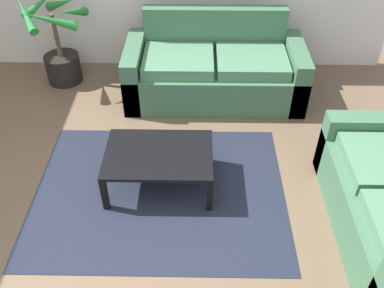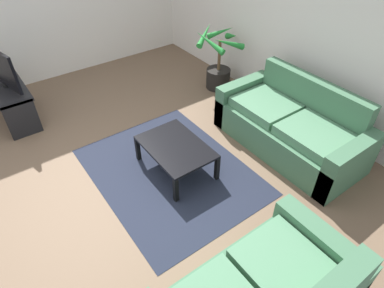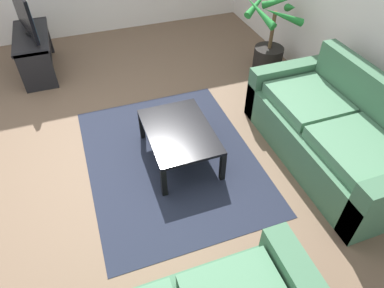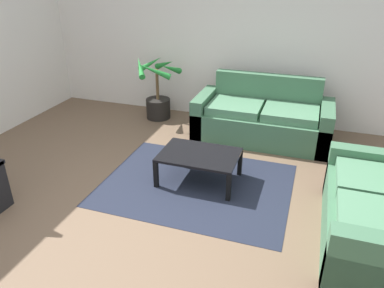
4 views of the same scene
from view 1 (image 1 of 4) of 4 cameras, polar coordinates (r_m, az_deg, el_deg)
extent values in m
plane|color=brown|center=(3.35, -11.83, -15.33)|extent=(6.60, 6.60, 0.00)
cube|color=#3F6B4C|center=(4.79, 3.04, 8.78)|extent=(1.95, 0.90, 0.42)
cube|color=#3F6B4C|center=(4.90, 3.12, 15.55)|extent=(1.59, 0.16, 0.48)
cube|color=#3F6B4C|center=(4.78, -7.76, 9.82)|extent=(0.18, 0.90, 0.62)
cube|color=#3F6B4C|center=(4.85, 13.76, 9.46)|extent=(0.18, 0.90, 0.62)
cube|color=#4F7F5D|center=(4.61, -1.88, 11.35)|extent=(0.76, 0.66, 0.12)
cube|color=#4F7F5D|center=(4.64, 8.20, 11.17)|extent=(0.76, 0.66, 0.12)
cube|color=#3F6B4C|center=(4.05, 23.34, -0.05)|extent=(0.90, 0.18, 0.62)
cube|color=black|center=(3.56, -4.58, -1.42)|extent=(0.92, 0.64, 0.03)
cube|color=black|center=(3.55, -11.86, -6.73)|extent=(0.05, 0.05, 0.34)
cube|color=black|center=(3.47, 2.43, -7.04)|extent=(0.05, 0.05, 0.34)
cube|color=black|center=(3.96, -10.39, -0.45)|extent=(0.05, 0.05, 0.34)
cube|color=black|center=(3.89, 2.29, -0.60)|extent=(0.05, 0.05, 0.34)
cube|color=#1E2333|center=(3.74, -4.42, -6.44)|extent=(2.20, 1.70, 0.01)
cylinder|color=black|center=(5.31, -17.13, 9.88)|extent=(0.41, 0.41, 0.33)
cylinder|color=brown|center=(5.12, -18.06, 13.89)|extent=(0.05, 0.05, 0.51)
cone|color=#248834|center=(4.88, -15.87, 16.97)|extent=(0.20, 0.55, 0.29)
cone|color=#248834|center=(5.14, -17.50, 17.87)|extent=(0.40, 0.23, 0.23)
cone|color=#248834|center=(5.18, -20.23, 17.43)|extent=(0.36, 0.41, 0.25)
cone|color=#248834|center=(4.96, -21.77, 16.05)|extent=(0.37, 0.50, 0.28)
cone|color=#248834|center=(4.75, -18.82, 15.72)|extent=(0.55, 0.24, 0.29)
camera|label=2|loc=(2.45, 73.54, 17.70)|focal=30.66mm
camera|label=3|loc=(2.87, 55.89, 22.26)|focal=32.29mm
camera|label=4|loc=(1.40, 125.90, -43.56)|focal=34.71mm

